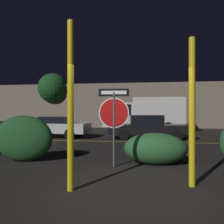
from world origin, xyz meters
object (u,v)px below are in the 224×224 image
Objects in this scene: yellow_pole_right at (192,112)px; delivery_truck at (142,113)px; tree_0 at (53,88)px; passing_car_2 at (55,126)px; yellow_pole_left at (71,105)px; hedge_bush_1 at (23,138)px; hedge_bush_2 at (155,149)px; passing_car_3 at (148,127)px; stop_sign at (114,113)px.

delivery_truck is at bearing 94.41° from yellow_pole_right.
tree_0 reaches higher than delivery_truck.
tree_0 reaches higher than passing_car_2.
yellow_pole_left is at bearing -153.02° from passing_car_2.
tree_0 is (-5.49, 15.40, 3.35)m from hedge_bush_1.
hedge_bush_2 is 0.42× the size of passing_car_2.
passing_car_2 is 7.05m from delivery_truck.
delivery_truck is (-0.30, 4.33, 0.79)m from passing_car_3.
stop_sign is 1.19× the size of hedge_bush_2.
passing_car_2 is at bearing 127.85° from yellow_pole_right.
hedge_bush_1 is 7.77m from passing_car_3.
stop_sign is at bearing -158.31° from hedge_bush_2.
passing_car_2 is 5.73m from passing_car_3.
stop_sign is at bearing -61.81° from tree_0.
passing_car_3 is at bearing 94.65° from yellow_pole_right.
yellow_pole_right is 12.70m from delivery_truck.
passing_car_2 is (-5.75, 6.38, 0.20)m from hedge_bush_2.
yellow_pole_right is at bearing 13.36° from yellow_pole_left.
hedge_bush_1 is 1.03× the size of hedge_bush_2.
stop_sign reaches higher than hedge_bush_1.
stop_sign is at bearing -15.39° from passing_car_3.
passing_car_3 is (-0.68, 8.33, -0.88)m from yellow_pole_right.
stop_sign is 2.08m from yellow_pole_left.
yellow_pole_right is 1.67× the size of hedge_bush_2.
hedge_bush_2 is at bearing -57.80° from tree_0.
stop_sign is 1.15× the size of hedge_bush_1.
stop_sign reaches higher than passing_car_2.
passing_car_2 is 0.91× the size of passing_car_3.
hedge_bush_2 is 18.41m from tree_0.
yellow_pole_left is (-0.62, -1.97, 0.14)m from stop_sign.
yellow_pole_right is 2.26m from hedge_bush_2.
tree_0 reaches higher than hedge_bush_2.
passing_car_3 is at bearing 58.10° from hedge_bush_1.
passing_car_2 is (-4.57, 6.85, -0.88)m from stop_sign.
tree_0 is (-9.62, 15.27, 3.61)m from hedge_bush_2.
passing_car_2 is 0.72× the size of delivery_truck.
stop_sign is 0.36× the size of delivery_truck.
yellow_pole_right reaches higher than hedge_bush_1.
passing_car_2 is at bearing 114.11° from yellow_pole_left.
yellow_pole_left is at bearing 175.25° from delivery_truck.
stop_sign is 18.04m from tree_0.
passing_car_2 is at bearing 119.60° from stop_sign.
stop_sign is 8.28m from passing_car_2.
yellow_pole_right is 0.64× the size of passing_car_3.
yellow_pole_right is 10.48m from passing_car_2.
delivery_truck is (5.43, 4.42, 0.81)m from passing_car_2.
yellow_pole_right is at bearing -139.28° from passing_car_2.
yellow_pole_left is at bearing -66.19° from tree_0.
passing_car_2 is at bearing 132.04° from hedge_bush_2.
delivery_truck reaches higher than stop_sign.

